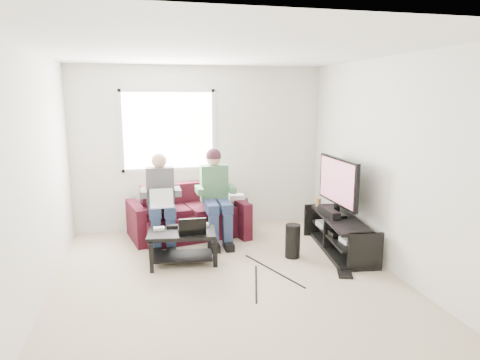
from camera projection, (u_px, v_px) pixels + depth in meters
name	position (u px, v px, depth m)	size (l,w,h in m)	color
floor	(229.00, 282.00, 4.98)	(4.50, 4.50, 0.00)	beige
ceiling	(228.00, 50.00, 4.48)	(4.50, 4.50, 0.00)	white
wall_back	(200.00, 149.00, 6.88)	(4.50, 4.50, 0.00)	silver
wall_front	(304.00, 236.00, 2.58)	(4.50, 4.50, 0.00)	silver
wall_left	(33.00, 180.00, 4.28)	(4.50, 4.50, 0.00)	silver
wall_right	(390.00, 166.00, 5.17)	(4.50, 4.50, 0.00)	silver
window	(168.00, 131.00, 6.69)	(1.48, 0.04, 1.28)	white
sofa	(187.00, 217.00, 6.56)	(1.85, 1.07, 0.79)	#41101C
person_left	(161.00, 196.00, 6.12)	(0.40, 0.71, 1.32)	navy
person_right	(216.00, 189.00, 6.31)	(0.40, 0.71, 1.37)	navy
laptop_silver	(162.00, 202.00, 5.90)	(0.32, 0.22, 0.24)	silver
coffee_table	(182.00, 240.00, 5.50)	(0.91, 0.62, 0.43)	black
laptop_black	(191.00, 224.00, 5.40)	(0.34, 0.24, 0.24)	black
controller_a	(159.00, 229.00, 5.52)	(0.14, 0.09, 0.04)	silver
controller_b	(173.00, 226.00, 5.62)	(0.14, 0.09, 0.04)	black
controller_c	(203.00, 225.00, 5.68)	(0.14, 0.09, 0.04)	gray
tv_stand	(339.00, 236.00, 5.94)	(0.64, 1.54, 0.49)	black
tv	(338.00, 183.00, 5.90)	(0.12, 1.10, 0.81)	black
soundbar	(329.00, 212.00, 5.95)	(0.12, 0.50, 0.10)	black
drink_cup	(318.00, 202.00, 6.47)	(0.08, 0.08, 0.12)	#9C7243
console_white	(353.00, 240.00, 5.55)	(0.30, 0.22, 0.06)	silver
console_grey	(330.00, 224.00, 6.21)	(0.34, 0.26, 0.08)	gray
console_black	(341.00, 232.00, 5.88)	(0.38, 0.30, 0.07)	black
subwoofer	(293.00, 241.00, 5.71)	(0.20, 0.20, 0.45)	black
keyboard_floor	(344.00, 270.00, 5.30)	(0.17, 0.50, 0.03)	black
end_table	(237.00, 216.00, 6.70)	(0.36, 0.36, 0.63)	black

